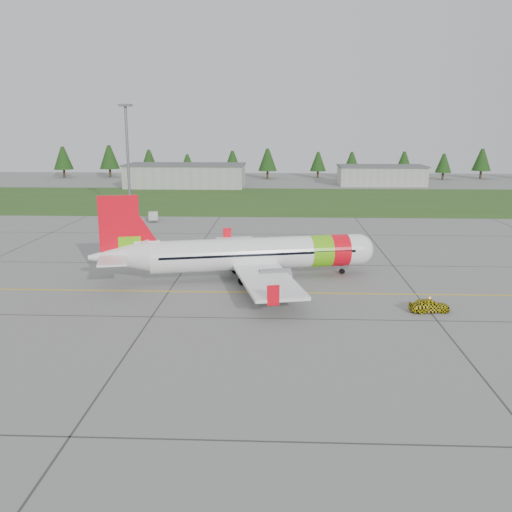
{
  "coord_description": "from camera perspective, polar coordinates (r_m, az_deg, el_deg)",
  "views": [
    {
      "loc": [
        -3.67,
        -47.48,
        16.46
      ],
      "look_at": [
        -6.21,
        10.68,
        3.19
      ],
      "focal_mm": 40.0,
      "sensor_mm": 36.0,
      "label": 1
    }
  ],
  "objects": [
    {
      "name": "ground",
      "position": [
        50.39,
        6.58,
        -6.31
      ],
      "size": [
        320.0,
        320.0,
        0.0
      ],
      "primitive_type": "plane",
      "color": "gray",
      "rests_on": "ground"
    },
    {
      "name": "taxi_guideline",
      "position": [
        57.98,
        6.04,
        -3.71
      ],
      "size": [
        120.0,
        0.25,
        0.02
      ],
      "primitive_type": "cube",
      "color": "gold",
      "rests_on": "ground"
    },
    {
      "name": "service_van",
      "position": [
        103.35,
        -10.28,
        4.8
      ],
      "size": [
        1.95,
        1.89,
        4.75
      ],
      "primitive_type": "imported",
      "rotation": [
        0.0,
        0.0,
        0.22
      ],
      "color": "silver",
      "rests_on": "ground"
    },
    {
      "name": "floodlight_mast",
      "position": [
        109.41,
        -12.68,
        9.15
      ],
      "size": [
        0.5,
        0.5,
        20.0
      ],
      "primitive_type": "cylinder",
      "color": "slate",
      "rests_on": "ground"
    },
    {
      "name": "aircraft",
      "position": [
        62.6,
        -0.56,
        0.19
      ],
      "size": [
        31.02,
        29.12,
        9.52
      ],
      "rotation": [
        0.0,
        0.0,
        0.23
      ],
      "color": "white",
      "rests_on": "ground"
    },
    {
      "name": "treeline",
      "position": [
        185.87,
        3.67,
        9.28
      ],
      "size": [
        160.0,
        8.0,
        10.0
      ],
      "primitive_type": null,
      "color": "#1C3F14",
      "rests_on": "ground"
    },
    {
      "name": "grass_strip",
      "position": [
        130.57,
        4.11,
        5.58
      ],
      "size": [
        320.0,
        50.0,
        0.03
      ],
      "primitive_type": "cube",
      "color": "#30561E",
      "rests_on": "ground"
    },
    {
      "name": "follow_me_car",
      "position": [
        53.83,
        17.03,
        -3.54
      ],
      "size": [
        1.39,
        1.59,
        3.61
      ],
      "primitive_type": "imported",
      "rotation": [
        0.0,
        0.0,
        1.69
      ],
      "color": "yellow",
      "rests_on": "ground"
    },
    {
      "name": "hangar_west",
      "position": [
        160.23,
        -7.03,
        7.93
      ],
      "size": [
        32.0,
        14.0,
        6.0
      ],
      "primitive_type": "cube",
      "color": "#A8A8A3",
      "rests_on": "ground"
    },
    {
      "name": "hangar_east",
      "position": [
        168.52,
        12.4,
        7.83
      ],
      "size": [
        24.0,
        12.0,
        5.2
      ],
      "primitive_type": "cube",
      "color": "#A8A8A3",
      "rests_on": "ground"
    }
  ]
}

